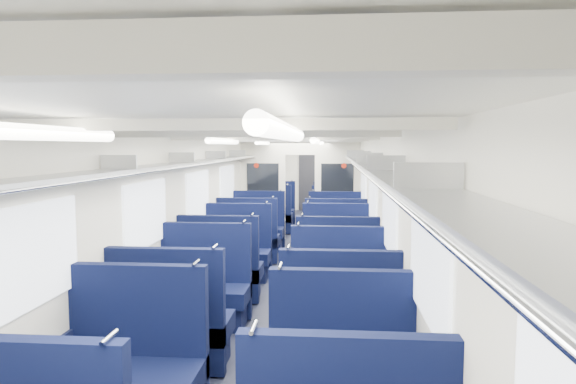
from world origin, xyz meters
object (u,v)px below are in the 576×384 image
object	(u,v)px
seat_17	(336,243)
seat_18	(257,231)
seat_9	(339,333)
seat_6	(133,373)
seat_20	(269,218)
seat_16	(248,241)
seat_12	(221,273)
bulkhead	(300,187)
seat_10	(204,292)
seat_7	(342,384)
seat_19	(335,232)
seat_22	(274,212)
seat_21	(335,219)
end_door	(310,181)
seat_11	(338,299)
seat_14	(237,255)
seat_8	(171,329)
seat_15	(336,255)
seat_13	(337,275)
seat_23	(335,213)

from	to	relation	value
seat_17	seat_18	bearing A→B (deg)	144.55
seat_9	seat_6	bearing A→B (deg)	-148.07
seat_20	seat_16	bearing A→B (deg)	-90.00
seat_17	seat_12	bearing A→B (deg)	-124.12
bulkhead	seat_10	size ratio (longest dim) A/B	2.20
seat_18	seat_10	bearing A→B (deg)	-90.00
bulkhead	seat_7	xyz separation A→B (m)	(0.83, -8.23, -0.84)
seat_19	seat_22	bearing A→B (deg)	118.05
seat_21	seat_22	size ratio (longest dim) A/B	1.00
seat_6	seat_17	xyz separation A→B (m)	(1.66, 5.72, 0.00)
seat_16	end_door	bearing A→B (deg)	84.07
seat_18	seat_11	bearing A→B (deg)	-70.77
seat_7	seat_10	distance (m)	2.86
seat_9	seat_14	size ratio (longest dim) A/B	1.00
seat_8	seat_9	distance (m)	1.66
seat_6	seat_17	world-z (taller)	same
seat_8	seat_15	distance (m)	4.00
seat_11	seat_21	size ratio (longest dim) A/B	1.00
bulkhead	seat_21	world-z (taller)	bulkhead
seat_12	seat_15	xyz separation A→B (m)	(1.66, 1.36, 0.00)
seat_9	seat_17	world-z (taller)	same
seat_13	seat_16	xyz separation A→B (m)	(-1.66, 2.41, 0.00)
seat_11	seat_22	bearing A→B (deg)	101.90
bulkhead	seat_14	size ratio (longest dim) A/B	2.20
seat_8	seat_22	xyz separation A→B (m)	(0.00, 9.03, 0.00)
seat_14	seat_16	distance (m)	1.22
seat_13	seat_20	xyz separation A→B (m)	(-1.66, 5.66, 0.00)
seat_7	seat_15	bearing A→B (deg)	90.00
seat_8	seat_12	distance (m)	2.28
seat_16	seat_21	bearing A→B (deg)	62.60
bulkhead	seat_21	xyz separation A→B (m)	(0.83, 0.72, -0.84)
seat_11	seat_16	distance (m)	3.93
bulkhead	seat_8	size ratio (longest dim) A/B	2.20
seat_10	seat_13	distance (m)	1.95
seat_7	end_door	bearing A→B (deg)	93.45
bulkhead	seat_9	distance (m)	7.25
seat_16	seat_17	size ratio (longest dim) A/B	1.00
end_door	seat_10	size ratio (longest dim) A/B	1.57
seat_8	seat_9	size ratio (longest dim) A/B	1.00
seat_21	seat_8	bearing A→B (deg)	-101.84
seat_14	seat_19	world-z (taller)	same
seat_23	seat_6	bearing A→B (deg)	-99.47
seat_9	seat_14	bearing A→B (deg)	115.64
bulkhead	seat_16	bearing A→B (deg)	-108.51
seat_18	seat_19	distance (m)	1.66
seat_8	seat_18	xyz separation A→B (m)	(0.00, 5.91, 0.00)
seat_8	seat_23	xyz separation A→B (m)	(1.66, 8.95, 0.00)
seat_10	seat_17	bearing A→B (deg)	64.23
seat_12	seat_14	bearing A→B (deg)	90.00
seat_6	seat_21	xyz separation A→B (m)	(1.66, 8.91, 0.00)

